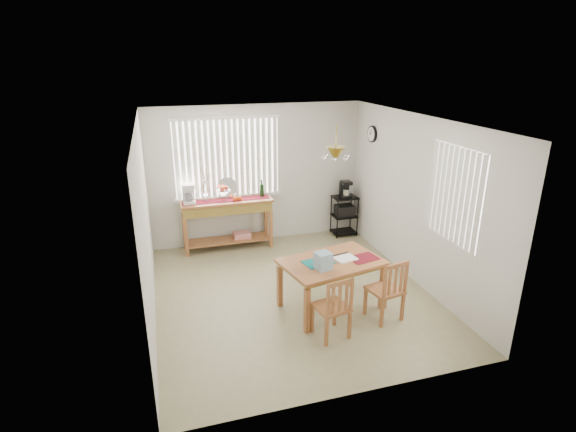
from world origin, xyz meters
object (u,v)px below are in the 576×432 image
object	(u,v)px
dining_table	(332,266)
sideboard	(228,212)
wire_cart	(344,212)
chair_left	(333,308)
cart_items	(345,189)
chair_right	(387,290)

from	to	relation	value
dining_table	sideboard	bearing A→B (deg)	112.42
wire_cart	chair_left	bearing A→B (deg)	-115.52
cart_items	chair_left	bearing A→B (deg)	-115.47
sideboard	wire_cart	xyz separation A→B (m)	(2.33, 0.00, -0.22)
sideboard	wire_cart	size ratio (longest dim) A/B	2.09
wire_cart	dining_table	bearing A→B (deg)	-117.01
dining_table	chair_left	bearing A→B (deg)	-109.79
wire_cart	chair_left	distance (m)	3.56
cart_items	chair_right	distance (m)	3.15
sideboard	chair_right	bearing A→B (deg)	-61.49
wire_cart	sideboard	bearing A→B (deg)	-179.92
dining_table	chair_left	xyz separation A→B (m)	(-0.25, -0.69, -0.22)
sideboard	dining_table	bearing A→B (deg)	-67.58
cart_items	chair_left	size ratio (longest dim) A/B	0.38
sideboard	cart_items	size ratio (longest dim) A/B	5.08
sideboard	dining_table	xyz separation A→B (m)	(1.04, -2.52, -0.06)
wire_cart	chair_right	bearing A→B (deg)	-102.70
dining_table	wire_cart	bearing A→B (deg)	62.99
chair_left	chair_right	bearing A→B (deg)	12.28
wire_cart	cart_items	size ratio (longest dim) A/B	2.43
sideboard	chair_right	distance (m)	3.45
dining_table	chair_left	distance (m)	0.76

